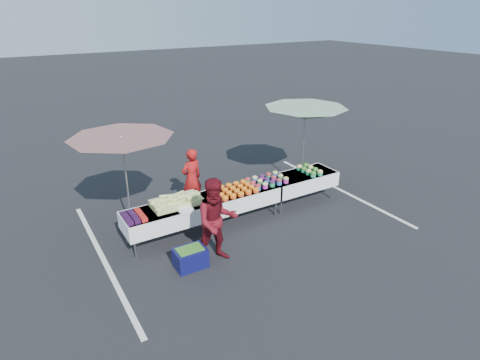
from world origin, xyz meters
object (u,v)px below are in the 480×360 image
vendor (192,179)px  storage_bin (190,257)px  table_center (240,196)px  umbrella_right (305,114)px  table_right (301,180)px  umbrella_left (122,145)px  table_left (167,216)px  customer (217,221)px

vendor → storage_bin: (-1.12, -2.29, -0.56)m
table_center → umbrella_right: umbrella_right is taller
table_right → umbrella_left: (-4.15, 0.80, 1.43)m
table_left → table_right: (3.60, 0.00, 0.00)m
table_right → storage_bin: table_right is taller
table_left → table_center: same height
table_left → table_center: bearing=0.0°
table_right → umbrella_right: bearing=48.8°
table_left → umbrella_right: bearing=10.5°
table_right → vendor: (-2.48, 1.15, 0.18)m
umbrella_left → table_center: bearing=-18.8°
vendor → customer: (-0.57, -2.35, 0.11)m
table_center → vendor: vendor is taller
customer → storage_bin: bearing=-175.7°
storage_bin → umbrella_left: bearing=106.2°
vendor → customer: size_ratio=0.88×
table_center → customer: bearing=-136.2°
table_center → vendor: size_ratio=1.22×
table_center → umbrella_right: 3.00m
table_right → storage_bin: size_ratio=3.07×
umbrella_left → umbrella_right: size_ratio=1.11×
table_right → vendor: vendor is taller
table_left → umbrella_left: bearing=124.4°
table_left → vendor: size_ratio=1.22×
umbrella_left → umbrella_right: bearing=0.0°
storage_bin → vendor: bearing=64.4°
table_center → umbrella_right: (2.50, 0.80, 1.45)m
vendor → storage_bin: bearing=53.8°
table_center → storage_bin: bearing=-147.9°
table_left → umbrella_right: 4.61m
vendor → table_left: bearing=35.8°
table_right → customer: size_ratio=1.07×
table_center → storage_bin: (-1.80, -1.13, -0.38)m
table_center → umbrella_left: umbrella_left is taller
table_right → vendor: size_ratio=1.22×
table_left → umbrella_left: umbrella_left is taller
table_left → table_right: 3.60m
table_right → customer: bearing=-158.5°
table_left → storage_bin: (-0.00, -1.13, -0.38)m
table_center → storage_bin: 2.16m
table_right → umbrella_left: size_ratio=0.72×
storage_bin → table_left: bearing=90.3°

